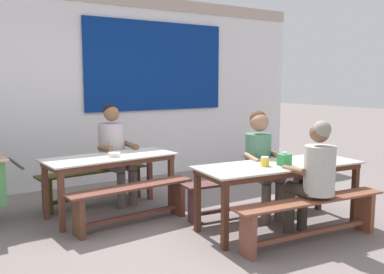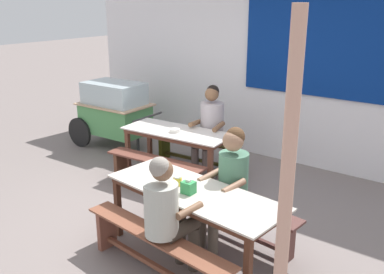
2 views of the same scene
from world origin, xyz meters
TOP-DOWN VIEW (x-y plane):
  - ground_plane at (0.00, 0.00)m, footprint 40.00×40.00m
  - backdrop_wall at (0.03, 2.63)m, footprint 7.45×0.23m
  - dining_table_far at (-0.66, 0.99)m, footprint 1.62×0.76m
  - dining_table_near at (0.73, -0.48)m, footprint 1.95×0.88m
  - bench_far_back at (-0.70, 1.51)m, footprint 1.48×0.39m
  - bench_far_front at (-0.62, 0.47)m, footprint 1.51×0.38m
  - bench_near_back at (0.78, 0.05)m, footprint 1.81×0.44m
  - bench_near_front at (0.67, -1.00)m, footprint 1.78×0.42m
  - person_right_near_table at (0.85, -0.04)m, footprint 0.48×0.60m
  - person_near_front at (0.76, -0.93)m, footprint 0.45×0.55m
  - person_center_facing at (-0.41, 1.46)m, footprint 0.50×0.61m
  - tissue_box at (0.72, -0.56)m, footprint 0.12×0.11m
  - condiment_jar at (0.52, -0.47)m, footprint 0.09×0.09m
  - soup_bowl at (-0.64, 0.91)m, footprint 0.15×0.15m

SIDE VIEW (x-z plane):
  - ground_plane at x=0.00m, z-range 0.00..0.00m
  - bench_near_front at x=0.67m, z-range 0.07..0.52m
  - bench_far_back at x=-0.70m, z-range 0.07..0.53m
  - bench_far_front at x=-0.62m, z-range 0.07..0.53m
  - bench_near_back at x=0.78m, z-range 0.08..0.54m
  - dining_table_far at x=-0.66m, z-range 0.28..1.00m
  - dining_table_near at x=0.73m, z-range 0.29..1.01m
  - person_near_front at x=0.76m, z-range 0.08..1.33m
  - person_right_near_table at x=0.85m, z-range 0.09..1.37m
  - soup_bowl at x=-0.64m, z-range 0.72..0.77m
  - person_center_facing at x=-0.41m, z-range 0.09..1.41m
  - condiment_jar at x=0.52m, z-range 0.72..0.82m
  - tissue_box at x=0.72m, z-range 0.71..0.86m
  - backdrop_wall at x=0.03m, z-range 0.07..3.07m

